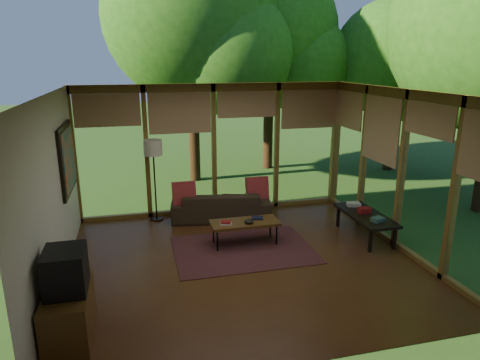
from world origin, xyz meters
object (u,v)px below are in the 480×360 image
object	(u,v)px
media_cabinet	(69,313)
coffee_table	(245,223)
side_console	(365,216)
floor_lamp	(153,152)
sofa	(221,205)
television	(65,271)

from	to	relation	value
media_cabinet	coffee_table	world-z (taller)	media_cabinet
side_console	media_cabinet	bearing A→B (deg)	-159.71
floor_lamp	coffee_table	size ratio (longest dim) A/B	1.38
media_cabinet	floor_lamp	size ratio (longest dim) A/B	0.61
sofa	media_cabinet	size ratio (longest dim) A/B	1.99
sofa	floor_lamp	distance (m)	1.72
media_cabinet	coffee_table	xyz separation A→B (m)	(2.66, 2.03, 0.09)
floor_lamp	side_console	bearing A→B (deg)	-26.63
sofa	media_cabinet	bearing A→B (deg)	62.66
television	coffee_table	bearing A→B (deg)	37.59
floor_lamp	side_console	distance (m)	4.21
sofa	coffee_table	bearing A→B (deg)	105.89
sofa	floor_lamp	bearing A→B (deg)	-2.30
media_cabinet	side_console	xyz separation A→B (m)	(4.87, 1.80, 0.11)
media_cabinet	floor_lamp	world-z (taller)	floor_lamp
television	floor_lamp	size ratio (longest dim) A/B	0.33
television	floor_lamp	world-z (taller)	floor_lamp
television	side_console	distance (m)	5.19
media_cabinet	sofa	bearing A→B (deg)	53.39
sofa	side_console	xyz separation A→B (m)	(2.37, -1.57, 0.12)
television	floor_lamp	distance (m)	3.86
side_console	television	bearing A→B (deg)	-159.64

